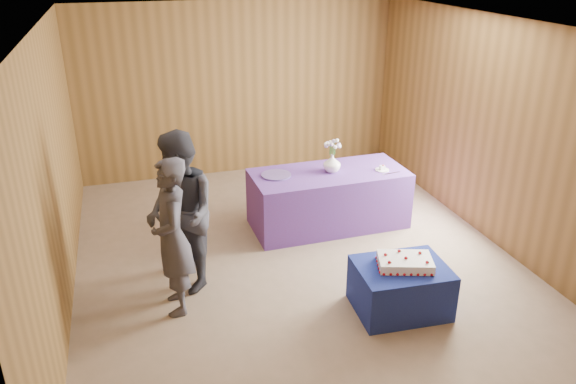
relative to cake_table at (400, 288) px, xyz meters
name	(u,v)px	position (x,y,z in m)	size (l,w,h in m)	color
ground	(295,257)	(-0.71, 1.30, -0.25)	(6.00, 6.00, 0.00)	gray
room_shell	(296,110)	(-0.71, 1.30, 1.55)	(5.04, 6.04, 2.72)	brown
cake_table	(400,288)	(0.00, 0.00, 0.00)	(0.90, 0.70, 0.50)	navy
serving_table	(328,199)	(-0.03, 2.01, 0.12)	(2.00, 0.90, 0.75)	#553696
sheet_cake	(405,262)	(0.02, 0.00, 0.30)	(0.63, 0.52, 0.13)	white
vase	(332,163)	(0.01, 2.01, 0.62)	(0.22, 0.22, 0.23)	white
flower_spray	(333,144)	(0.01, 2.01, 0.87)	(0.22, 0.22, 0.17)	#305D25
platter	(276,175)	(-0.72, 2.08, 0.51)	(0.38, 0.38, 0.02)	#5C4890
plate	(382,170)	(0.65, 1.87, 0.51)	(0.18, 0.18, 0.01)	white
cake_slice	(382,167)	(0.65, 1.87, 0.54)	(0.06, 0.06, 0.08)	white
knife	(391,173)	(0.71, 1.73, 0.50)	(0.26, 0.02, 0.00)	#AEAEB2
guest_left	(172,237)	(-2.16, 0.67, 0.56)	(0.59, 0.39, 1.63)	#373640
guest_right	(181,213)	(-2.02, 1.08, 0.62)	(0.84, 0.66, 1.74)	#303039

